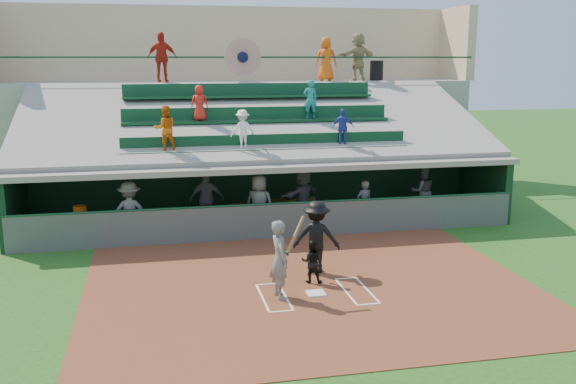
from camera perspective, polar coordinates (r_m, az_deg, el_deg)
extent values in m
plane|color=#1F5016|center=(15.61, 2.49, -9.09)|extent=(100.00, 100.00, 0.00)
cube|color=brown|center=(16.06, 2.04, -8.44)|extent=(11.00, 9.00, 0.02)
cube|color=white|center=(15.60, 2.49, -8.97)|extent=(0.43, 0.43, 0.03)
cube|color=white|center=(15.44, -0.24, -9.23)|extent=(0.05, 1.80, 0.01)
cube|color=white|center=(15.80, 5.15, -8.78)|extent=(0.05, 1.80, 0.01)
cube|color=white|center=(15.35, -2.28, -9.37)|extent=(0.05, 1.80, 0.01)
cube|color=silver|center=(15.96, 7.06, -8.61)|extent=(0.05, 1.80, 0.01)
cube|color=white|center=(16.22, -1.86, -8.18)|extent=(0.60, 0.05, 0.01)
cube|color=white|center=(16.68, 5.15, -7.65)|extent=(0.60, 0.05, 0.01)
cube|color=white|center=(14.57, -0.59, -10.55)|extent=(0.60, 0.05, 0.01)
cube|color=white|center=(15.08, 7.19, -9.85)|extent=(0.60, 0.05, 0.01)
cube|color=gray|center=(21.90, -1.93, -2.86)|extent=(16.00, 3.50, 0.04)
cube|color=#98968A|center=(28.05, -4.40, 5.10)|extent=(20.00, 3.00, 4.60)
cube|color=#4F5450|center=(20.10, -1.06, -2.64)|extent=(16.00, 0.06, 1.10)
cylinder|color=#154329|center=(19.96, -1.07, -1.05)|extent=(16.00, 0.08, 0.08)
cube|color=black|center=(23.34, -2.70, 0.77)|extent=(16.00, 0.25, 2.20)
cube|color=black|center=(21.76, -23.17, -0.99)|extent=(0.25, 3.50, 2.20)
cube|color=black|center=(24.32, 16.94, 0.72)|extent=(0.25, 3.50, 2.20)
cube|color=gray|center=(21.45, -1.97, 2.78)|extent=(16.40, 3.90, 0.18)
cube|color=gray|center=(25.03, -3.36, 1.64)|extent=(16.40, 3.50, 2.30)
cube|color=gray|center=(26.47, -3.93, 4.71)|extent=(16.40, 0.30, 4.60)
cube|color=gray|center=(23.10, -2.80, 6.55)|extent=(16.40, 6.51, 2.37)
cube|color=#0D3B20|center=(20.85, -1.71, 3.77)|extent=(9.40, 0.42, 0.08)
cube|color=#0B341D|center=(21.01, -1.82, 4.55)|extent=(9.40, 0.06, 0.45)
cube|color=#0D391C|center=(22.62, -2.59, 6.31)|extent=(9.40, 0.42, 0.08)
cube|color=#0D3B21|center=(22.79, -2.68, 7.01)|extent=(9.40, 0.06, 0.45)
cube|color=#0D3D1E|center=(24.43, -3.35, 8.48)|extent=(9.40, 0.42, 0.08)
cube|color=#0D3C23|center=(24.61, -3.43, 9.11)|extent=(9.40, 0.06, 0.45)
imported|color=#D15B0C|center=(20.53, -10.87, 5.56)|extent=(0.78, 0.65, 1.43)
imported|color=white|center=(20.73, -4.06, 5.57)|extent=(0.90, 0.64, 1.26)
imported|color=#273C9E|center=(21.45, 4.91, 5.74)|extent=(0.76, 0.41, 1.24)
imported|color=red|center=(22.42, -7.87, 7.84)|extent=(0.64, 0.46, 1.23)
imported|color=#1B7D7B|center=(23.04, 2.00, 8.23)|extent=(0.50, 0.33, 1.37)
cylinder|color=#133C23|center=(26.37, -4.07, 11.87)|extent=(20.00, 0.07, 0.07)
cylinder|color=#B12519|center=(26.35, -4.06, 11.87)|extent=(1.50, 0.06, 1.50)
sphere|color=#0C1033|center=(26.32, -4.05, 11.87)|extent=(0.44, 0.44, 0.44)
cube|color=tan|center=(29.35, -4.92, 13.02)|extent=(20.00, 0.40, 3.20)
cube|color=tan|center=(30.82, 14.71, 12.63)|extent=(0.40, 3.00, 3.20)
imported|color=#5A5C57|center=(15.06, -0.74, -6.01)|extent=(0.54, 0.74, 1.88)
cylinder|color=#965F36|center=(14.80, 0.70, -3.73)|extent=(0.56, 0.54, 0.75)
sphere|color=olive|center=(15.00, -0.25, -4.92)|extent=(0.10, 0.10, 0.10)
imported|color=black|center=(16.19, 2.13, -6.18)|extent=(0.62, 0.54, 1.09)
imported|color=black|center=(16.87, 2.54, -3.99)|extent=(1.39, 1.06, 1.91)
cube|color=olive|center=(22.93, -2.84, -1.52)|extent=(15.48, 5.16, 0.48)
cube|color=silver|center=(20.82, -18.09, -3.18)|extent=(0.90, 0.74, 0.70)
cylinder|color=#C5520B|center=(20.63, -18.01, -1.73)|extent=(0.40, 0.40, 0.40)
imported|color=#5A5C57|center=(20.20, -13.89, -1.69)|extent=(1.21, 0.70, 1.86)
imported|color=#60625C|center=(21.38, -7.23, -0.63)|extent=(1.14, 0.52, 1.90)
imported|color=#545652|center=(20.52, -2.56, -1.08)|extent=(1.10, 0.98, 1.90)
imported|color=#5B5E58|center=(21.79, 1.34, -0.36)|extent=(1.75, 1.39, 1.86)
imported|color=#545752|center=(21.50, 6.77, -1.02)|extent=(0.64, 0.51, 1.56)
imported|color=#595B56|center=(23.28, 11.88, 0.07)|extent=(0.93, 0.75, 1.78)
cylinder|color=black|center=(28.83, 7.87, 10.65)|extent=(0.57, 0.57, 0.86)
imported|color=#B32014|center=(26.19, -11.13, 11.65)|extent=(1.22, 0.67, 1.97)
imported|color=#DF560D|center=(27.23, 3.40, 11.69)|extent=(1.04, 0.85, 1.83)
imported|color=tan|center=(27.74, 6.23, 11.85)|extent=(1.97, 1.21, 2.02)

